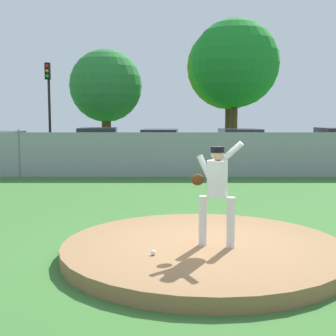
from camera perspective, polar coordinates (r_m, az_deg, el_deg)
ground_plane at (r=13.52m, az=2.45°, el=-3.27°), size 80.00×80.00×0.00m
asphalt_strip at (r=21.94m, az=1.51°, el=0.43°), size 44.00×7.00×0.01m
pitchers_mound at (r=7.64m, az=4.39°, el=-9.93°), size 4.56×4.56×0.22m
pitcher_youth at (r=7.25m, az=5.95°, el=-2.11°), size 0.81×0.32×1.66m
baseball at (r=6.96m, az=-1.80°, el=-10.30°), size 0.07×0.07×0.07m
chainlink_fence at (r=17.38m, az=1.91°, el=1.64°), size 30.72×0.07×1.77m
parked_car_white at (r=22.03m, az=8.77°, el=2.50°), size 2.01×4.73×1.69m
parked_car_navy at (r=22.11m, az=-0.95°, el=2.53°), size 2.00×4.67×1.67m
parked_car_teal at (r=21.66m, az=-8.53°, el=2.47°), size 2.18×4.42×1.74m
parked_car_champagne at (r=23.37m, az=-19.79°, el=2.25°), size 1.96×4.21×1.56m
traffic_cone_orange at (r=24.83m, az=-11.33°, el=1.59°), size 0.40×0.40×0.55m
traffic_light_near at (r=26.71m, az=-14.41°, el=8.83°), size 0.28×0.46×5.18m
tree_broad_left at (r=29.33m, az=-7.62°, el=9.91°), size 4.44×4.44×6.37m
tree_tall_centre at (r=32.52m, az=7.48°, el=12.12°), size 5.68×5.68×8.43m
tree_slender_far at (r=31.01m, az=8.21°, el=12.55°), size 5.68×5.68×8.52m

